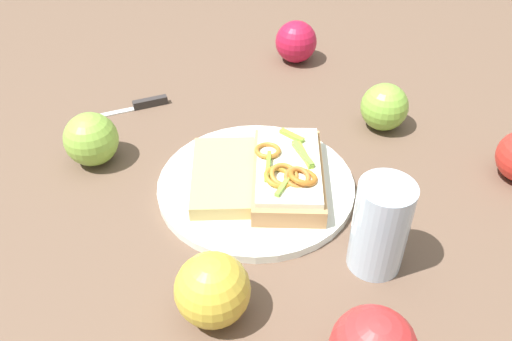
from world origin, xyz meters
TOP-DOWN VIEW (x-y plane):
  - ground_plane at (0.00, 0.00)m, footprint 2.00×2.00m
  - plate at (0.00, 0.00)m, footprint 0.26×0.26m
  - sandwich at (-0.04, 0.01)m, footprint 0.13×0.18m
  - bread_slice_side at (0.04, -0.01)m, footprint 0.11×0.16m
  - apple_0 at (-0.14, -0.33)m, footprint 0.10×0.10m
  - apple_3 at (0.21, -0.10)m, footprint 0.08×0.08m
  - apple_4 at (-0.22, -0.10)m, footprint 0.10×0.10m
  - apple_5 at (0.08, 0.18)m, footprint 0.10×0.10m
  - drinking_glass at (-0.11, 0.15)m, footprint 0.06×0.06m
  - knife at (0.14, -0.23)m, footprint 0.12×0.03m

SIDE VIEW (x-z plane):
  - ground_plane at x=0.00m, z-range 0.00..0.00m
  - knife at x=0.14m, z-range 0.00..0.01m
  - plate at x=0.00m, z-range 0.00..0.01m
  - bread_slice_side at x=0.04m, z-range 0.01..0.03m
  - sandwich at x=-0.04m, z-range 0.01..0.05m
  - apple_4 at x=-0.22m, z-range 0.00..0.07m
  - apple_0 at x=-0.14m, z-range 0.00..0.07m
  - apple_3 at x=0.21m, z-range 0.00..0.07m
  - apple_5 at x=0.08m, z-range 0.00..0.08m
  - drinking_glass at x=-0.11m, z-range 0.00..0.12m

